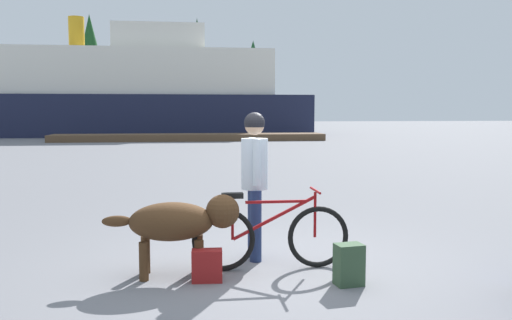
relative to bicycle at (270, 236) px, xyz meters
name	(u,v)px	position (x,y,z in m)	size (l,w,h in m)	color
ground_plane	(270,268)	(0.00, 0.05, -0.39)	(160.00, 160.00, 0.00)	slate
bicycle	(270,236)	(0.00, 0.00, 0.00)	(1.80, 0.44, 0.91)	black
person_cyclist	(255,171)	(-0.12, 0.44, 0.70)	(0.32, 0.53, 1.78)	navy
dog	(181,222)	(-1.00, -0.10, 0.21)	(1.48, 0.50, 0.89)	#472D19
backpack	(349,265)	(0.72, -0.66, -0.17)	(0.28, 0.20, 0.43)	#334C33
handbag_pannier	(207,266)	(-0.73, -0.35, -0.22)	(0.32, 0.18, 0.34)	maroon
dock_pier	(190,137)	(-0.65, 26.32, -0.19)	(16.01, 2.22, 0.40)	brown
ferry_boat	(125,95)	(-5.23, 34.73, 2.57)	(26.68, 8.23, 8.47)	#191E38
sailboat_moored	(138,127)	(-4.62, 38.35, 0.11)	(7.25, 2.03, 8.31)	silver
pine_tree_far_left	(90,56)	(-11.04, 55.38, 7.30)	(4.25, 4.25, 12.18)	#4C331E
pine_tree_center	(197,61)	(0.51, 52.75, 6.63)	(3.53, 3.53, 11.58)	#4C331E
pine_tree_far_right	(253,73)	(6.51, 52.63, 5.47)	(4.01, 4.01, 9.32)	#4C331E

